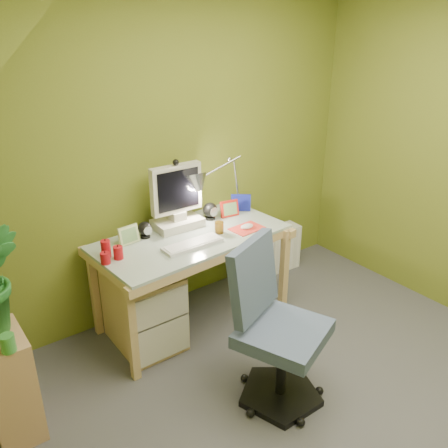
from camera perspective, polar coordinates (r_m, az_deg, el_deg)
floor at (r=2.99m, az=12.31°, el=-21.74°), size 3.20×3.20×0.01m
wall_back at (r=3.46m, az=-5.95°, el=8.55°), size 3.20×0.01×2.40m
slope_ceiling at (r=1.48m, az=-8.54°, el=13.75°), size 1.10×3.20×1.10m
desk at (r=3.45m, az=-3.79°, el=-6.74°), size 1.37×0.76×0.71m
monitor at (r=3.32m, az=-5.77°, el=4.04°), size 0.41×0.24×0.56m
speaker_left at (r=3.26m, az=-9.50°, el=-0.70°), size 0.10×0.10×0.11m
speaker_right at (r=3.51m, az=-1.69°, el=1.59°), size 0.12×0.12×0.13m
keyboard at (r=3.13m, az=-3.81°, el=-2.45°), size 0.42×0.14×0.02m
mousepad at (r=3.38m, az=2.76°, el=-0.53°), size 0.24×0.18×0.01m
mouse at (r=3.37m, az=2.77°, el=-0.30°), size 0.11×0.07×0.03m
amber_tumbler at (r=3.29m, az=-0.59°, el=-0.43°), size 0.08×0.08×0.08m
candle_cluster at (r=3.02m, az=-13.72°, el=-3.19°), size 0.17×0.15×0.11m
photo_frame_red at (r=3.56m, az=0.66°, el=1.88°), size 0.15×0.04×0.12m
photo_frame_blue at (r=3.67m, az=2.04°, el=2.59°), size 0.13×0.11×0.13m
photo_frame_green at (r=3.20m, az=-11.40°, el=-1.30°), size 0.15×0.04×0.12m
desk_lamp at (r=3.54m, az=0.49°, el=6.26°), size 0.65×0.40×0.65m
side_ledge at (r=2.88m, az=-24.45°, el=-17.21°), size 0.23×0.36×0.62m
green_cup at (r=2.55m, az=-24.57°, el=-12.92°), size 0.07×0.07×0.09m
task_chair at (r=2.75m, az=7.18°, el=-12.68°), size 0.69×0.69×0.95m
radiator at (r=4.24m, az=6.46°, el=-3.00°), size 0.41×0.18×0.40m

